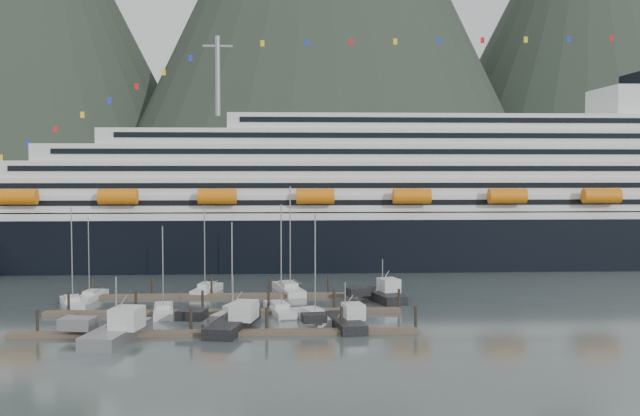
# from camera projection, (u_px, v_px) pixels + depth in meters

# --- Properties ---
(ground) EXTENTS (1600.00, 1600.00, 0.00)m
(ground) POSITION_uv_depth(u_px,v_px,m) (260.00, 318.00, 98.36)
(ground) COLOR #4E5C5B
(ground) RESTS_ON ground
(mountains) EXTENTS (870.00, 440.00, 420.00)m
(mountains) POSITION_uv_depth(u_px,v_px,m) (336.00, 11.00, 679.44)
(mountains) COLOR #212B20
(mountains) RESTS_ON ground
(cruise_ship) EXTENTS (210.00, 30.40, 50.30)m
(cruise_ship) POSITION_uv_depth(u_px,v_px,m) (414.00, 205.00, 154.05)
(cruise_ship) COLOR black
(cruise_ship) RESTS_ON ground
(dock_near) EXTENTS (48.18, 2.28, 3.20)m
(dock_near) POSITION_uv_depth(u_px,v_px,m) (216.00, 332.00, 88.18)
(dock_near) COLOR #4D3D32
(dock_near) RESTS_ON ground
(dock_mid) EXTENTS (48.18, 2.28, 3.20)m
(dock_mid) POSITION_uv_depth(u_px,v_px,m) (225.00, 311.00, 101.14)
(dock_mid) COLOR #4D3D32
(dock_mid) RESTS_ON ground
(dock_far) EXTENTS (48.18, 2.28, 3.20)m
(dock_far) POSITION_uv_depth(u_px,v_px,m) (231.00, 295.00, 114.11)
(dock_far) COLOR #4D3D32
(dock_far) RESTS_ON ground
(sailboat_a) EXTENTS (5.62, 9.19, 14.62)m
(sailboat_a) POSITION_uv_depth(u_px,v_px,m) (72.00, 304.00, 106.27)
(sailboat_a) COLOR #B2B2B2
(sailboat_a) RESTS_ON ground
(sailboat_b) EXTENTS (3.85, 9.89, 12.41)m
(sailboat_b) POSITION_uv_depth(u_px,v_px,m) (163.00, 311.00, 100.56)
(sailboat_b) COLOR #B2B2B2
(sailboat_b) RESTS_ON ground
(sailboat_c) EXTENTS (6.10, 10.68, 13.14)m
(sailboat_c) POSITION_uv_depth(u_px,v_px,m) (235.00, 313.00, 99.08)
(sailboat_c) COLOR #B2B2B2
(sailboat_c) RESTS_ON ground
(sailboat_d) EXTENTS (4.68, 10.83, 15.26)m
(sailboat_d) POSITION_uv_depth(u_px,v_px,m) (280.00, 310.00, 101.47)
(sailboat_d) COLOR #B2B2B2
(sailboat_d) RESTS_ON ground
(sailboat_e) EXTENTS (3.21, 8.95, 12.76)m
(sailboat_e) POSITION_uv_depth(u_px,v_px,m) (92.00, 297.00, 112.27)
(sailboat_e) COLOR #B2B2B2
(sailboat_e) RESTS_ON ground
(sailboat_f) EXTENTS (4.46, 9.75, 14.37)m
(sailboat_f) POSITION_uv_depth(u_px,v_px,m) (207.00, 290.00, 117.82)
(sailboat_f) COLOR #B2B2B2
(sailboat_f) RESTS_ON ground
(sailboat_g) EXTENTS (5.42, 11.86, 17.35)m
(sailboat_g) POSITION_uv_depth(u_px,v_px,m) (289.00, 290.00, 118.31)
(sailboat_g) COLOR #B2B2B2
(sailboat_g) RESTS_ON ground
(sailboat_h) EXTENTS (6.00, 9.78, 14.48)m
(sailboat_h) POSITION_uv_depth(u_px,v_px,m) (312.00, 317.00, 96.35)
(sailboat_h) COLOR #B2B2B2
(sailboat_h) RESTS_ON ground
(trawler_b) EXTENTS (9.81, 12.83, 8.04)m
(trawler_b) POSITION_uv_depth(u_px,v_px,m) (116.00, 331.00, 85.49)
(trawler_b) COLOR #95989B
(trawler_b) RESTS_ON ground
(trawler_c) EXTENTS (10.31, 14.29, 7.07)m
(trawler_c) POSITION_uv_depth(u_px,v_px,m) (232.00, 321.00, 91.54)
(trawler_c) COLOR black
(trawler_c) RESTS_ON ground
(trawler_d) EXTENTS (7.98, 10.73, 6.13)m
(trawler_d) POSITION_uv_depth(u_px,v_px,m) (344.00, 321.00, 92.16)
(trawler_d) COLOR black
(trawler_d) RESTS_ON ground
(trawler_e) EXTENTS (8.77, 10.91, 6.72)m
(trawler_e) POSITION_uv_depth(u_px,v_px,m) (382.00, 294.00, 111.39)
(trawler_e) COLOR black
(trawler_e) RESTS_ON ground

